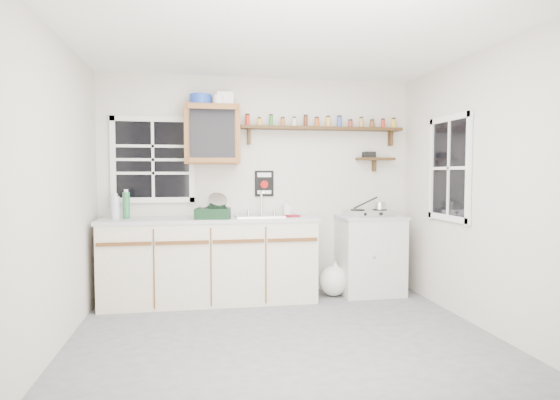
{
  "coord_description": "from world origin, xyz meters",
  "views": [
    {
      "loc": [
        -0.71,
        -3.79,
        1.4
      ],
      "look_at": [
        0.05,
        0.55,
        1.15
      ],
      "focal_mm": 30.0,
      "sensor_mm": 36.0,
      "label": 1
    }
  ],
  "objects": [
    {
      "name": "upper_cabinet_clutter",
      "position": [
        -0.56,
        1.44,
        2.21
      ],
      "size": [
        0.47,
        0.24,
        0.14
      ],
      "color": "#1939A8",
      "rests_on": "upper_cabinet"
    },
    {
      "name": "soap_bottle",
      "position": [
        0.28,
        1.38,
        1.01
      ],
      "size": [
        0.09,
        0.1,
        0.18
      ],
      "primitive_type": "imported",
      "rotation": [
        0.0,
        0.0,
        0.16
      ],
      "color": "white",
      "rests_on": "main_cabinet"
    },
    {
      "name": "secondary_shelf",
      "position": [
        1.36,
        1.52,
        1.58
      ],
      "size": [
        0.45,
        0.16,
        0.24
      ],
      "color": "#331F0E",
      "rests_on": "wall_back"
    },
    {
      "name": "right_cabinet",
      "position": [
        1.25,
        1.32,
        0.46
      ],
      "size": [
        0.73,
        0.57,
        0.91
      ],
      "color": "#B8B8B1",
      "rests_on": "floor"
    },
    {
      "name": "upper_cabinet",
      "position": [
        -0.55,
        1.44,
        1.82
      ],
      "size": [
        0.6,
        0.32,
        0.65
      ],
      "color": "brown",
      "rests_on": "wall_back"
    },
    {
      "name": "warning_sign",
      "position": [
        0.05,
        1.59,
        1.28
      ],
      "size": [
        0.22,
        0.02,
        0.3
      ],
      "color": "black",
      "rests_on": "wall_back"
    },
    {
      "name": "water_bottles",
      "position": [
        -1.52,
        1.34,
        1.05
      ],
      "size": [
        0.19,
        0.11,
        0.31
      ],
      "color": "#B0C2CE",
      "rests_on": "main_cabinet"
    },
    {
      "name": "dish_rack",
      "position": [
        -0.54,
        1.19,
        1.01
      ],
      "size": [
        0.4,
        0.32,
        0.27
      ],
      "rotation": [
        0.0,
        0.0,
        -0.13
      ],
      "color": "black",
      "rests_on": "main_cabinet"
    },
    {
      "name": "trash_bag",
      "position": [
        0.8,
        1.27,
        0.18
      ],
      "size": [
        0.37,
        0.34,
        0.43
      ],
      "color": "silver",
      "rests_on": "floor"
    },
    {
      "name": "spice_shelf",
      "position": [
        0.73,
        1.51,
        1.93
      ],
      "size": [
        1.91,
        0.18,
        0.34
      ],
      "color": "#331F0E",
      "rests_on": "wall_back"
    },
    {
      "name": "window_back",
      "position": [
        -1.2,
        1.59,
        1.55
      ],
      "size": [
        0.93,
        0.03,
        0.98
      ],
      "color": "black",
      "rests_on": "wall_back"
    },
    {
      "name": "main_cabinet",
      "position": [
        -0.58,
        1.3,
        0.46
      ],
      "size": [
        2.31,
        0.63,
        0.92
      ],
      "color": "beige",
      "rests_on": "floor"
    },
    {
      "name": "window_right",
      "position": [
        1.79,
        0.55,
        1.45
      ],
      "size": [
        0.03,
        0.78,
        1.08
      ],
      "color": "black",
      "rests_on": "wall_back"
    },
    {
      "name": "hotplate",
      "position": [
        1.22,
        1.3,
        0.95
      ],
      "size": [
        0.55,
        0.33,
        0.08
      ],
      "rotation": [
        0.0,
        0.0,
        0.08
      ],
      "color": "silver",
      "rests_on": "right_cabinet"
    },
    {
      "name": "saucepan",
      "position": [
        1.35,
        1.31,
        1.02
      ],
      "size": [
        0.36,
        0.16,
        0.15
      ],
      "rotation": [
        0.0,
        0.0,
        -0.04
      ],
      "color": "silver",
      "rests_on": "hotplate"
    },
    {
      "name": "rag",
      "position": [
        0.31,
        1.23,
        0.93
      ],
      "size": [
        0.17,
        0.16,
        0.02
      ],
      "primitive_type": "cube",
      "rotation": [
        0.0,
        0.0,
        0.33
      ],
      "color": "maroon",
      "rests_on": "main_cabinet"
    },
    {
      "name": "room",
      "position": [
        0.0,
        0.0,
        1.25
      ],
      "size": [
        3.64,
        3.24,
        2.54
      ],
      "color": "#525255",
      "rests_on": "ground"
    },
    {
      "name": "sink",
      "position": [
        -0.05,
        1.3,
        0.93
      ],
      "size": [
        0.52,
        0.44,
        0.29
      ],
      "color": "silver",
      "rests_on": "main_cabinet"
    }
  ]
}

